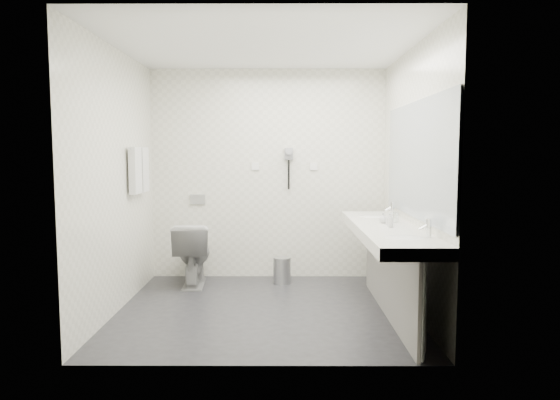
{
  "coord_description": "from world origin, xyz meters",
  "views": [
    {
      "loc": [
        0.17,
        -4.74,
        1.51
      ],
      "look_at": [
        0.15,
        0.15,
        1.05
      ],
      "focal_mm": 32.16,
      "sensor_mm": 36.0,
      "label": 1
    }
  ],
  "objects": [
    {
      "name": "wall_right",
      "position": [
        1.4,
        0.0,
        1.25
      ],
      "size": [
        0.0,
        2.6,
        2.6
      ],
      "primitive_type": "plane",
      "rotation": [
        1.57,
        0.0,
        -1.57
      ],
      "color": "white",
      "rests_on": "floor"
    },
    {
      "name": "wall_front",
      "position": [
        0.0,
        -1.3,
        1.25
      ],
      "size": [
        2.8,
        0.0,
        2.8
      ],
      "primitive_type": "plane",
      "rotation": [
        -1.57,
        0.0,
        0.0
      ],
      "color": "white",
      "rests_on": "floor"
    },
    {
      "name": "soap_bottle_b",
      "position": [
        1.13,
        -0.05,
        0.9
      ],
      "size": [
        0.1,
        0.1,
        0.1
      ],
      "primitive_type": "imported",
      "rotation": [
        0.0,
        0.0,
        -0.42
      ],
      "color": "beige",
      "rests_on": "vanity_counter"
    },
    {
      "name": "bin_lid",
      "position": [
        0.17,
        0.97,
        0.3
      ],
      "size": [
        0.21,
        0.21,
        0.02
      ],
      "primitive_type": "cylinder",
      "color": "#B2B5BA",
      "rests_on": "pedal_bin"
    },
    {
      "name": "faucet_far",
      "position": [
        1.32,
        0.45,
        0.92
      ],
      "size": [
        0.04,
        0.04,
        0.15
      ],
      "primitive_type": "cylinder",
      "color": "silver",
      "rests_on": "vanity_counter"
    },
    {
      "name": "faucet_near",
      "position": [
        1.32,
        -0.85,
        0.92
      ],
      "size": [
        0.04,
        0.04,
        0.15
      ],
      "primitive_type": "cylinder",
      "color": "silver",
      "rests_on": "vanity_counter"
    },
    {
      "name": "vanity_post_far",
      "position": [
        1.18,
        0.84,
        0.38
      ],
      "size": [
        0.06,
        0.06,
        0.75
      ],
      "primitive_type": "cylinder",
      "color": "silver",
      "rests_on": "floor"
    },
    {
      "name": "soap_bottle_a",
      "position": [
        1.15,
        -0.21,
        0.91
      ],
      "size": [
        0.06,
        0.06,
        0.11
      ],
      "primitive_type": "imported",
      "rotation": [
        0.0,
        0.0,
        0.08
      ],
      "color": "beige",
      "rests_on": "vanity_counter"
    },
    {
      "name": "flush_plate",
      "position": [
        -0.85,
        1.29,
        0.95
      ],
      "size": [
        0.18,
        0.02,
        0.12
      ],
      "primitive_type": "cube",
      "color": "#B2B5BA",
      "rests_on": "wall_back"
    },
    {
      "name": "soap_bottle_c",
      "position": [
        1.14,
        -0.32,
        0.91
      ],
      "size": [
        0.05,
        0.05,
        0.13
      ],
      "primitive_type": "imported",
      "rotation": [
        0.0,
        0.0,
        -0.1
      ],
      "color": "beige",
      "rests_on": "vanity_counter"
    },
    {
      "name": "vanity_post_near",
      "position": [
        1.18,
        -1.24,
        0.38
      ],
      "size": [
        0.06,
        0.06,
        0.75
      ],
      "primitive_type": "cylinder",
      "color": "silver",
      "rests_on": "floor"
    },
    {
      "name": "vanity_panel",
      "position": [
        1.15,
        -0.2,
        0.38
      ],
      "size": [
        0.03,
        2.15,
        0.75
      ],
      "primitive_type": "cube",
      "color": "gray",
      "rests_on": "floor"
    },
    {
      "name": "ceiling",
      "position": [
        0.0,
        0.0,
        2.5
      ],
      "size": [
        2.8,
        2.8,
        0.0
      ],
      "primitive_type": "plane",
      "rotation": [
        3.14,
        0.0,
        0.0
      ],
      "color": "white",
      "rests_on": "wall_back"
    },
    {
      "name": "vanity_counter",
      "position": [
        1.12,
        -0.2,
        0.8
      ],
      "size": [
        0.55,
        2.2,
        0.1
      ],
      "primitive_type": "cube",
      "color": "white",
      "rests_on": "floor"
    },
    {
      "name": "pedal_bin",
      "position": [
        0.17,
        0.97,
        0.15
      ],
      "size": [
        0.27,
        0.27,
        0.29
      ],
      "primitive_type": "cylinder",
      "rotation": [
        0.0,
        0.0,
        0.34
      ],
      "color": "#B2B5BA",
      "rests_on": "floor"
    },
    {
      "name": "basin_near",
      "position": [
        1.12,
        -0.85,
        0.83
      ],
      "size": [
        0.4,
        0.31,
        0.05
      ],
      "primitive_type": "ellipsoid",
      "color": "white",
      "rests_on": "vanity_counter"
    },
    {
      "name": "floor",
      "position": [
        0.0,
        0.0,
        0.0
      ],
      "size": [
        2.8,
        2.8,
        0.0
      ],
      "primitive_type": "plane",
      "color": "#29282D",
      "rests_on": "ground"
    },
    {
      "name": "dryer_barrel",
      "position": [
        0.25,
        1.2,
        1.53
      ],
      "size": [
        0.08,
        0.14,
        0.08
      ],
      "primitive_type": "cylinder",
      "rotation": [
        1.57,
        0.0,
        0.0
      ],
      "color": "#97989D",
      "rests_on": "dryer_cradle"
    },
    {
      "name": "towel_far",
      "position": [
        -1.34,
        0.69,
        1.33
      ],
      "size": [
        0.07,
        0.24,
        0.48
      ],
      "primitive_type": "cube",
      "color": "white",
      "rests_on": "towel_rail"
    },
    {
      "name": "glass_left",
      "position": [
        1.25,
        -0.01,
        0.9
      ],
      "size": [
        0.07,
        0.07,
        0.1
      ],
      "primitive_type": "cylinder",
      "rotation": [
        0.0,
        0.0,
        -0.29
      ],
      "color": "silver",
      "rests_on": "vanity_counter"
    },
    {
      "name": "dryer_cradle",
      "position": [
        0.25,
        1.27,
        1.5
      ],
      "size": [
        0.1,
        0.04,
        0.14
      ],
      "primitive_type": "cube",
      "color": "#97989D",
      "rests_on": "wall_back"
    },
    {
      "name": "towel_near",
      "position": [
        -1.34,
        0.41,
        1.33
      ],
      "size": [
        0.07,
        0.24,
        0.48
      ],
      "primitive_type": "cube",
      "color": "white",
      "rests_on": "towel_rail"
    },
    {
      "name": "towel_rail",
      "position": [
        -1.35,
        0.55,
        1.55
      ],
      "size": [
        0.02,
        0.62,
        0.02
      ],
      "primitive_type": "cylinder",
      "rotation": [
        1.57,
        0.0,
        0.0
      ],
      "color": "silver",
      "rests_on": "wall_left"
    },
    {
      "name": "dryer_cord",
      "position": [
        0.25,
        1.26,
        1.25
      ],
      "size": [
        0.02,
        0.02,
        0.35
      ],
      "primitive_type": "cylinder",
      "color": "black",
      "rests_on": "dryer_cradle"
    },
    {
      "name": "mirror",
      "position": [
        1.39,
        -0.2,
        1.45
      ],
      "size": [
        0.02,
        2.2,
        1.05
      ],
      "primitive_type": "cube",
      "color": "#B2BCC6",
      "rests_on": "wall_right"
    },
    {
      "name": "basin_far",
      "position": [
        1.12,
        0.45,
        0.83
      ],
      "size": [
        0.4,
        0.31,
        0.05
      ],
      "primitive_type": "ellipsoid",
      "color": "white",
      "rests_on": "vanity_counter"
    },
    {
      "name": "wall_left",
      "position": [
        -1.4,
        0.0,
        1.25
      ],
      "size": [
        0.0,
        2.6,
        2.6
      ],
      "primitive_type": "plane",
      "rotation": [
        1.57,
        0.0,
        1.57
      ],
      "color": "white",
      "rests_on": "floor"
    },
    {
      "name": "wall_back",
      "position": [
        0.0,
        1.3,
        1.25
      ],
      "size": [
        2.8,
        0.0,
        2.8
      ],
      "primitive_type": "plane",
      "rotation": [
        1.57,
        0.0,
        0.0
      ],
      "color": "white",
      "rests_on": "floor"
    },
    {
      "name": "switch_plate_a",
      "position": [
        -0.15,
        1.29,
        1.35
      ],
      "size": [
        0.09,
        0.02,
        0.09
      ],
      "primitive_type": "cube",
      "color": "white",
      "rests_on": "wall_back"
    },
    {
      "name": "switch_plate_b",
      "position": [
        0.55,
        1.29,
        1.35
      ],
      "size": [
        0.09,
        0.02,
        0.09
      ],
      "primitive_type": "cube",
      "color": "white",
      "rests_on": "wall_back"
    },
    {
      "name": "toilet",
      "position": [
        -0.85,
        0.91,
        0.36
      ],
      "size": [
        0.45,
        0.74,
        0.72
      ],
      "primitive_type": "imported",
      "rotation": [
        0.0,
        0.0,
        3.2
      ],
      "color": "white",
      "rests_on": "floor"
    }
  ]
}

